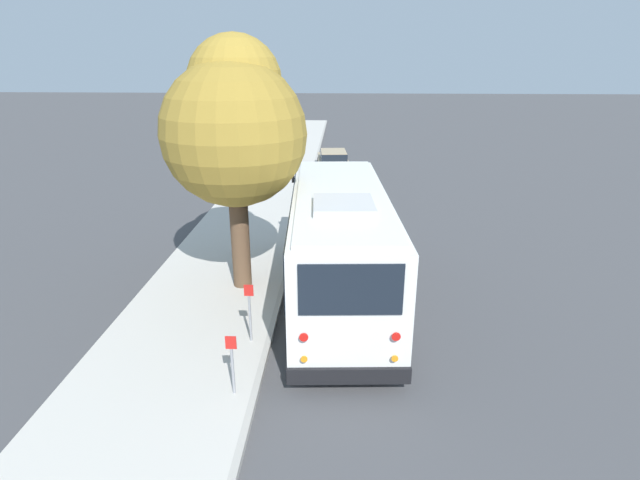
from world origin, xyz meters
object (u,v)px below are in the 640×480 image
at_px(sign_post_near, 232,364).
at_px(sign_post_far, 250,312).
at_px(parked_sedan_silver, 333,187).
at_px(street_tree, 234,124).
at_px(shuttle_bus, 340,241).
at_px(parked_sedan_tan, 333,162).

relative_size(sign_post_near, sign_post_far, 0.89).
distance_m(parked_sedan_silver, street_tree, 11.09).
bearing_deg(shuttle_bus, parked_sedan_silver, -1.10).
bearing_deg(sign_post_far, parked_sedan_tan, -4.81).
height_order(shuttle_bus, sign_post_far, shuttle_bus).
relative_size(shuttle_bus, street_tree, 1.26).
distance_m(sign_post_near, sign_post_far, 1.98).
relative_size(shuttle_bus, parked_sedan_silver, 1.98).
height_order(shuttle_bus, parked_sedan_silver, shuttle_bus).
bearing_deg(sign_post_far, parked_sedan_silver, -7.30).
xyz_separation_m(street_tree, sign_post_near, (-5.15, -0.79, -4.01)).
distance_m(street_tree, sign_post_near, 6.58).
bearing_deg(parked_sedan_tan, shuttle_bus, 177.28).
distance_m(parked_sedan_tan, sign_post_far, 18.89).
xyz_separation_m(parked_sedan_silver, street_tree, (-9.94, 2.47, 4.24)).
height_order(shuttle_bus, street_tree, street_tree).
relative_size(parked_sedan_silver, street_tree, 0.64).
height_order(parked_sedan_tan, street_tree, street_tree).
xyz_separation_m(parked_sedan_tan, street_tree, (-15.65, 2.38, 4.24)).
bearing_deg(parked_sedan_silver, sign_post_far, 168.00).
xyz_separation_m(shuttle_bus, sign_post_far, (-2.57, 2.08, -0.87)).
distance_m(shuttle_bus, sign_post_near, 5.10).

